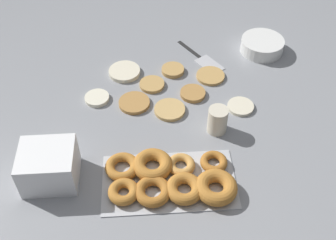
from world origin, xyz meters
name	(u,v)px	position (x,y,z in m)	size (l,w,h in m)	color
ground_plane	(170,111)	(0.00, 0.00, 0.00)	(3.00, 3.00, 0.00)	gray
pancake_0	(193,93)	(0.08, 0.07, 0.01)	(0.09, 0.09, 0.01)	#B27F42
pancake_1	(124,72)	(-0.15, 0.20, 0.01)	(0.11, 0.11, 0.02)	beige
pancake_2	(173,70)	(0.03, 0.20, 0.01)	(0.08, 0.08, 0.02)	tan
pancake_3	(134,103)	(-0.12, 0.04, 0.01)	(0.10, 0.10, 0.01)	#B27F42
pancake_4	(210,76)	(0.16, 0.16, 0.01)	(0.10, 0.10, 0.01)	tan
pancake_5	(97,98)	(-0.24, 0.07, 0.01)	(0.08, 0.08, 0.01)	silver
pancake_6	(152,84)	(-0.05, 0.13, 0.01)	(0.09, 0.09, 0.01)	tan
pancake_7	(240,105)	(0.24, 0.00, 0.01)	(0.09, 0.09, 0.01)	beige
pancake_8	(170,109)	(0.00, 0.00, 0.01)	(0.10, 0.10, 0.01)	tan
donut_tray	(170,179)	(-0.02, -0.29, 0.02)	(0.38, 0.21, 0.04)	silver
batter_bowl	(262,45)	(0.37, 0.30, 0.03)	(0.16, 0.16, 0.05)	white
container_stack	(49,166)	(-0.35, -0.25, 0.06)	(0.15, 0.13, 0.11)	white
paper_cup	(218,120)	(0.14, -0.09, 0.04)	(0.06, 0.06, 0.09)	beige
spatula	(205,61)	(0.15, 0.25, 0.00)	(0.16, 0.22, 0.01)	black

